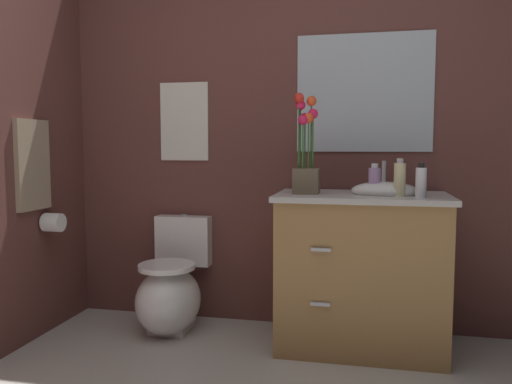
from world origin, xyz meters
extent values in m
cube|color=brown|center=(0.20, 1.73, 1.25)|extent=(4.42, 0.05, 2.50)
ellipsoid|color=white|center=(-0.69, 1.39, 0.20)|extent=(0.38, 0.48, 0.40)
cube|color=white|center=(-0.69, 1.44, 0.09)|extent=(0.22, 0.26, 0.18)
cube|color=white|center=(-0.69, 1.67, 0.52)|extent=(0.36, 0.13, 0.32)
cylinder|color=white|center=(-0.69, 1.37, 0.42)|extent=(0.34, 0.34, 0.03)
cylinder|color=#B7B7BC|center=(-0.69, 1.67, 0.68)|extent=(0.04, 0.04, 0.02)
cube|color=#9E7242|center=(0.45, 1.41, 0.42)|extent=(0.90, 0.52, 0.84)
cube|color=#BCB7B2|center=(0.45, 1.41, 0.85)|extent=(0.94, 0.56, 0.03)
ellipsoid|color=white|center=(0.57, 1.41, 0.89)|extent=(0.36, 0.26, 0.10)
cylinder|color=#B7B7BC|center=(0.57, 1.57, 0.96)|extent=(0.02, 0.02, 0.18)
cube|color=#B7B7BC|center=(0.25, 1.13, 0.60)|extent=(0.10, 0.02, 0.02)
cube|color=#B7B7BC|center=(0.25, 1.13, 0.32)|extent=(0.10, 0.02, 0.02)
cube|color=brown|center=(0.15, 1.36, 0.94)|extent=(0.14, 0.14, 0.14)
cylinder|color=#386B2D|center=(0.18, 1.37, 1.16)|extent=(0.01, 0.01, 0.30)
sphere|color=#E01E51|center=(0.18, 1.37, 1.31)|extent=(0.06, 0.06, 0.06)
cylinder|color=#386B2D|center=(0.17, 1.38, 1.19)|extent=(0.01, 0.01, 0.37)
sphere|color=#EA4C23|center=(0.17, 1.38, 1.38)|extent=(0.06, 0.06, 0.06)
cylinder|color=#386B2D|center=(0.13, 1.39, 1.15)|extent=(0.01, 0.01, 0.28)
sphere|color=#E01E51|center=(0.13, 1.39, 1.29)|extent=(0.06, 0.06, 0.06)
cylinder|color=#386B2D|center=(0.11, 1.37, 1.18)|extent=(0.01, 0.01, 0.35)
sphere|color=#E01E51|center=(0.11, 1.37, 1.36)|extent=(0.06, 0.06, 0.06)
cylinder|color=#386B2D|center=(0.10, 1.35, 1.20)|extent=(0.01, 0.01, 0.38)
sphere|color=red|center=(0.10, 1.35, 1.39)|extent=(0.06, 0.06, 0.06)
cylinder|color=#386B2D|center=(0.13, 1.33, 1.14)|extent=(0.01, 0.01, 0.26)
sphere|color=#E01E51|center=(0.13, 1.33, 1.27)|extent=(0.06, 0.06, 0.06)
cylinder|color=#386B2D|center=(0.16, 1.34, 1.15)|extent=(0.01, 0.01, 0.27)
sphere|color=#EA4C23|center=(0.16, 1.34, 1.28)|extent=(0.06, 0.06, 0.06)
cylinder|color=#B28CBF|center=(0.51, 1.38, 0.94)|extent=(0.07, 0.07, 0.15)
cylinder|color=silver|center=(0.51, 1.38, 1.03)|extent=(0.04, 0.04, 0.02)
cylinder|color=beige|center=(0.64, 1.31, 0.96)|extent=(0.06, 0.06, 0.17)
cylinder|color=#B7B7BC|center=(0.64, 1.31, 1.06)|extent=(0.03, 0.03, 0.02)
cylinder|color=white|center=(0.74, 1.27, 0.95)|extent=(0.05, 0.05, 0.15)
cylinder|color=black|center=(0.74, 1.27, 1.03)|extent=(0.03, 0.03, 0.02)
cube|color=silver|center=(-0.69, 1.70, 1.29)|extent=(0.32, 0.01, 0.50)
cube|color=#B2BCC6|center=(0.45, 1.70, 1.45)|extent=(0.80, 0.01, 0.70)
cube|color=gray|center=(-1.41, 1.14, 1.03)|extent=(0.03, 0.28, 0.52)
cylinder|color=white|center=(-1.35, 1.24, 0.68)|extent=(0.11, 0.11, 0.11)
camera|label=1|loc=(0.46, -1.42, 1.13)|focal=35.40mm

